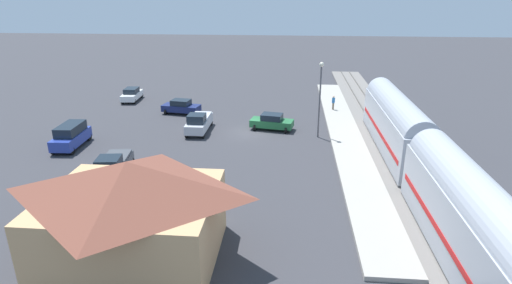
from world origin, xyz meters
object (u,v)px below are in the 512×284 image
light_pole_near_platform (320,91)px  passenger_train (424,157)px  sedan_navy (181,107)px  suv_blue (71,136)px  pickup_charcoal (113,166)px  pedestrian_on_platform (333,102)px  pickup_silver (199,122)px  station_building (131,209)px  sedan_green (272,122)px  sedan_white (132,94)px

light_pole_near_platform → passenger_train: bearing=119.9°
passenger_train → sedan_navy: size_ratio=7.28×
passenger_train → light_pole_near_platform: 13.78m
suv_blue → pickup_charcoal: suv_blue is taller
pedestrian_on_platform → pickup_silver: pickup_silver is taller
station_building → sedan_green: station_building is taller
station_building → pedestrian_on_platform: station_building is taller
sedan_white → pickup_charcoal: bearing=107.6°
sedan_green → pickup_charcoal: bearing=48.3°
suv_blue → pickup_charcoal: bearing=136.8°
pedestrian_on_platform → sedan_navy: pedestrian_on_platform is taller
suv_blue → pickup_charcoal: size_ratio=0.89×
sedan_white → light_pole_near_platform: size_ratio=0.60×
sedan_navy → light_pole_near_platform: light_pole_near_platform is taller
passenger_train → suv_blue: (30.34, -6.97, -1.71)m
sedan_navy → pickup_charcoal: size_ratio=0.84×
pickup_silver → light_pole_near_platform: bearing=176.7°
sedan_green → sedan_white: 22.22m
passenger_train → pedestrian_on_platform: passenger_train is taller
pickup_charcoal → pickup_silver: bearing=-109.4°
passenger_train → sedan_green: bearing=-50.0°
passenger_train → pickup_silver: 23.05m
sedan_white → suv_blue: size_ratio=0.92×
station_building → pickup_silver: station_building is taller
suv_blue → pickup_silver: bearing=-153.3°
station_building → sedan_white: station_building is taller
sedan_white → pickup_charcoal: pickup_charcoal is taller
pickup_silver → sedan_navy: bearing=-60.7°
station_building → sedan_white: (13.09, -33.87, -2.15)m
suv_blue → sedan_white: bearing=-87.5°
sedan_navy → light_pole_near_platform: (-16.03, 7.11, 3.93)m
sedan_white → pickup_charcoal: (-7.62, 23.99, 0.15)m
station_building → suv_blue: size_ratio=1.96×
light_pole_near_platform → pickup_silver: bearing=-3.3°
station_building → pickup_charcoal: bearing=-61.0°
passenger_train → pickup_charcoal: 23.55m
sedan_white → sedan_green: bearing=151.3°
sedan_green → light_pole_near_platform: 6.53m
pedestrian_on_platform → sedan_white: pedestrian_on_platform is taller
passenger_train → suv_blue: bearing=-12.9°
sedan_white → sedan_navy: 9.97m
pedestrian_on_platform → pickup_silver: size_ratio=0.32×
light_pole_near_platform → sedan_white: bearing=-27.6°
sedan_green → pickup_silver: 7.75m
pickup_silver → passenger_train: bearing=146.9°
pickup_silver → sedan_white: bearing=-45.3°
pickup_charcoal → station_building: bearing=119.0°
pickup_charcoal → pickup_silver: (-4.23, -12.02, 0.00)m
suv_blue → pickup_silver: suv_blue is taller
pickup_silver → station_building: bearing=93.3°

